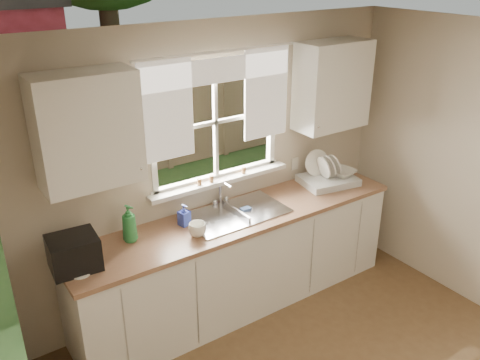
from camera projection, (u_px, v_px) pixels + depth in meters
room_walls at (410, 283)px, 2.89m from camera, size 3.62×4.02×2.50m
ceiling at (435, 57)px, 2.43m from camera, size 3.60×4.00×0.02m
window at (217, 141)px, 4.35m from camera, size 1.38×0.16×1.06m
curtains at (219, 91)px, 4.13m from camera, size 1.50×0.03×0.81m
base_cabinets at (238, 262)px, 4.53m from camera, size 3.00×0.62×0.87m
countertop at (238, 217)px, 4.35m from camera, size 3.04×0.65×0.04m
upper_cabinet_left at (87, 130)px, 3.47m from camera, size 0.70×0.33×0.80m
upper_cabinet_right at (332, 85)px, 4.66m from camera, size 0.70×0.33×0.80m
wall_outlet at (295, 164)px, 4.95m from camera, size 0.08×0.01×0.12m
sill_jars at (219, 177)px, 4.41m from camera, size 0.50×0.04×0.06m
sink at (236, 221)px, 4.39m from camera, size 0.88×0.52×0.40m
dish_rack at (328, 178)px, 4.92m from camera, size 0.57×0.47×0.32m
bowl at (343, 173)px, 4.94m from camera, size 0.26×0.26×0.06m
soap_bottle_a at (129, 223)px, 3.89m from camera, size 0.15×0.15×0.30m
soap_bottle_b at (184, 215)px, 4.15m from camera, size 0.10×0.10×0.18m
soap_bottle_c at (91, 239)px, 3.82m from camera, size 0.13×0.13×0.15m
saucer at (80, 273)px, 3.54m from camera, size 0.15×0.15×0.01m
cup at (197, 230)px, 4.00m from camera, size 0.17×0.17×0.11m
black_appliance at (74, 253)px, 3.56m from camera, size 0.36×0.32×0.25m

